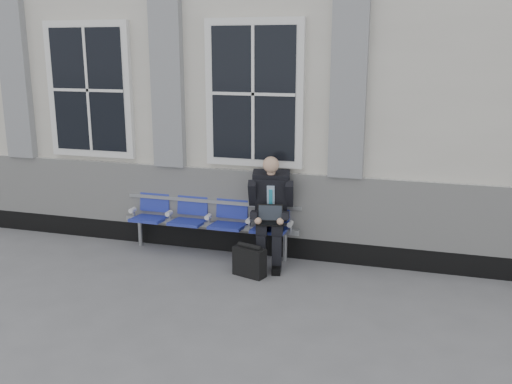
% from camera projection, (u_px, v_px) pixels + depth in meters
% --- Properties ---
extents(ground, '(70.00, 70.00, 0.00)m').
position_uv_depth(ground, '(191.00, 291.00, 6.86)').
color(ground, slate).
rests_on(ground, ground).
extents(station_building, '(14.40, 4.40, 4.49)m').
position_uv_depth(station_building, '(268.00, 86.00, 9.55)').
color(station_building, silver).
rests_on(station_building, ground).
extents(bench, '(2.60, 0.47, 0.91)m').
position_uv_depth(bench, '(210.00, 215.00, 8.03)').
color(bench, '#9EA0A3').
rests_on(bench, ground).
extents(businessman, '(0.64, 0.86, 1.47)m').
position_uv_depth(businessman, '(271.00, 207.00, 7.59)').
color(businessman, black).
rests_on(businessman, ground).
extents(briefcase, '(0.45, 0.29, 0.43)m').
position_uv_depth(briefcase, '(249.00, 261.00, 7.27)').
color(briefcase, black).
rests_on(briefcase, ground).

